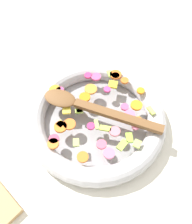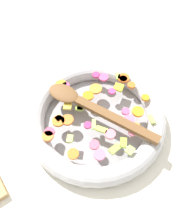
% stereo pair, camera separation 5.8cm
% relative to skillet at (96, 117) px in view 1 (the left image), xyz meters
% --- Properties ---
extents(ground_plane, '(4.00, 4.00, 0.00)m').
position_rel_skillet_xyz_m(ground_plane, '(0.00, 0.00, -0.02)').
color(ground_plane, silver).
extents(skillet, '(0.38, 0.38, 0.05)m').
position_rel_skillet_xyz_m(skillet, '(0.00, 0.00, 0.00)').
color(skillet, gray).
rests_on(skillet, ground_plane).
extents(chopped_vegetables, '(0.30, 0.32, 0.01)m').
position_rel_skillet_xyz_m(chopped_vegetables, '(-0.00, -0.01, 0.03)').
color(chopped_vegetables, orange).
rests_on(chopped_vegetables, skillet).
extents(wooden_spoon, '(0.32, 0.16, 0.01)m').
position_rel_skillet_xyz_m(wooden_spoon, '(0.02, 0.01, 0.04)').
color(wooden_spoon, brown).
rests_on(wooden_spoon, chopped_vegetables).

